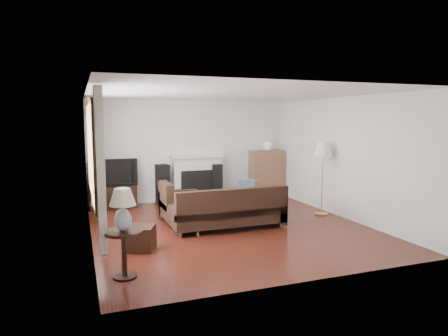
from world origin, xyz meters
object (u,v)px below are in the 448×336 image
object	(u,v)px
floor_lamp	(322,179)
side_table	(124,254)
sectional_sofa	(227,209)
bookshelf	(267,174)
coffee_table	(207,205)
tv_stand	(113,197)

from	to	relation	value
floor_lamp	side_table	xyz separation A→B (m)	(-4.37, -2.08, -0.46)
sectional_sofa	side_table	distance (m)	2.74
sectional_sofa	side_table	size ratio (longest dim) A/B	3.70
side_table	bookshelf	bearing A→B (deg)	46.08
bookshelf	floor_lamp	bearing A→B (deg)	-85.03
coffee_table	tv_stand	bearing A→B (deg)	124.19
bookshelf	floor_lamp	size ratio (longest dim) A/B	0.79
tv_stand	bookshelf	world-z (taller)	bookshelf
sectional_sofa	floor_lamp	world-z (taller)	floor_lamp
coffee_table	floor_lamp	size ratio (longest dim) A/B	0.67
tv_stand	coffee_table	bearing A→B (deg)	-37.06
bookshelf	sectional_sofa	size ratio (longest dim) A/B	0.53
side_table	tv_stand	bearing A→B (deg)	87.24
sectional_sofa	coffee_table	world-z (taller)	sectional_sofa
bookshelf	side_table	bearing A→B (deg)	-133.92
coffee_table	side_table	bearing A→B (deg)	-143.82
bookshelf	sectional_sofa	world-z (taller)	bookshelf
coffee_table	side_table	world-z (taller)	side_table
tv_stand	bookshelf	xyz separation A→B (m)	(3.97, 0.02, 0.35)
tv_stand	floor_lamp	bearing A→B (deg)	-28.20
tv_stand	coffee_table	distance (m)	2.31
coffee_table	sectional_sofa	bearing A→B (deg)	-107.01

